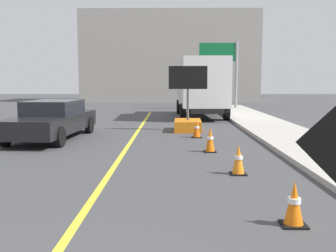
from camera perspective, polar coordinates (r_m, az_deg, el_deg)
The scene contains 10 objects.
lane_center_stripe at distance 8.23m, azimuth -9.42°, elevation -8.18°, with size 0.14×36.00×0.01m, color yellow.
arrow_board_trailer at distance 16.44m, azimuth 2.89°, elevation 0.97°, with size 1.60×1.83×2.70m.
box_truck at distance 22.56m, azimuth 4.89°, elevation 5.86°, with size 2.76×6.59×3.33m.
pickup_car at distance 14.73m, azimuth -16.53°, elevation 0.90°, with size 2.29×5.23×1.38m.
highway_guide_sign at distance 28.87m, azimuth 8.40°, elevation 9.18°, with size 2.79×0.18×5.00m.
far_building_block at distance 40.34m, azimuth 0.28°, elevation 9.84°, with size 17.10×6.88×8.73m, color gray.
traffic_cone_near_sign at distance 6.04m, azimuth 17.89°, elevation -10.76°, with size 0.36×0.36×0.66m.
traffic_cone_mid_lane at distance 8.93m, azimuth 10.22°, elevation -4.86°, with size 0.36×0.36×0.68m.
traffic_cone_far_lane at distance 11.58m, azimuth 6.16°, elevation -2.02°, with size 0.36×0.36×0.74m.
traffic_cone_curbside at distance 14.48m, azimuth 4.20°, elevation -0.38°, with size 0.36×0.36×0.68m.
Camera 1 is at (1.40, -1.84, 2.09)m, focal length 41.85 mm.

